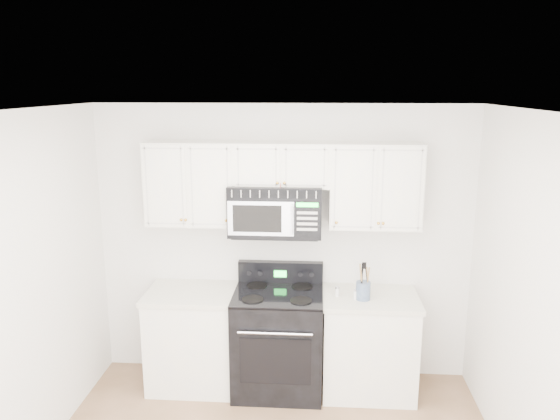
{
  "coord_description": "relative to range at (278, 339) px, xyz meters",
  "views": [
    {
      "loc": [
        0.32,
        -3.18,
        2.76
      ],
      "look_at": [
        0.0,
        1.3,
        1.73
      ],
      "focal_mm": 35.0,
      "sensor_mm": 36.0,
      "label": 1
    }
  ],
  "objects": [
    {
      "name": "shaker_salt",
      "position": [
        0.53,
        -0.0,
        0.48
      ],
      "size": [
        0.04,
        0.04,
        0.09
      ],
      "color": "silver",
      "rests_on": "base_cabinet_right"
    },
    {
      "name": "range",
      "position": [
        0.0,
        0.0,
        0.0
      ],
      "size": [
        0.8,
        0.73,
        1.13
      ],
      "color": "black",
      "rests_on": "ground"
    },
    {
      "name": "microwave",
      "position": [
        -0.03,
        0.13,
        1.19
      ],
      "size": [
        0.82,
        0.46,
        0.45
      ],
      "color": "black",
      "rests_on": "ground"
    },
    {
      "name": "upper_cabinets",
      "position": [
        0.02,
        0.17,
        1.45
      ],
      "size": [
        2.44,
        0.37,
        0.75
      ],
      "color": "white",
      "rests_on": "ground"
    },
    {
      "name": "base_cabinet_left",
      "position": [
        -0.78,
        0.03,
        -0.06
      ],
      "size": [
        0.86,
        0.65,
        0.92
      ],
      "color": "white",
      "rests_on": "ground"
    },
    {
      "name": "shaker_pepper",
      "position": [
        0.68,
        -0.06,
        0.48
      ],
      "size": [
        0.04,
        0.04,
        0.09
      ],
      "color": "silver",
      "rests_on": "base_cabinet_right"
    },
    {
      "name": "utensil_crock",
      "position": [
        0.75,
        -0.06,
        0.53
      ],
      "size": [
        0.13,
        0.13,
        0.34
      ],
      "color": "slate",
      "rests_on": "base_cabinet_right"
    },
    {
      "name": "room",
      "position": [
        0.02,
        -1.41,
        0.82
      ],
      "size": [
        3.51,
        3.51,
        2.61
      ],
      "color": "#936C54",
      "rests_on": "ground"
    },
    {
      "name": "base_cabinet_right",
      "position": [
        0.82,
        0.03,
        -0.06
      ],
      "size": [
        0.86,
        0.65,
        0.92
      ],
      "color": "white",
      "rests_on": "ground"
    }
  ]
}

